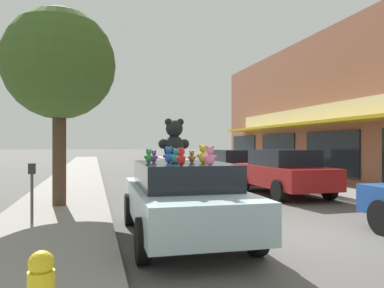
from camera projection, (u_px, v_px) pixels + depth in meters
The scene contains 17 objects.
ground_plane at pixel (303, 235), 7.49m from camera, with size 260.00×260.00×0.00m, color #514F4C.
sidewalk_near at pixel (38, 249), 6.23m from camera, with size 2.58×90.00×0.14m.
plush_art_car at pixel (183, 197), 7.25m from camera, with size 2.12×4.59×1.46m.
teddy_bear_giant at pixel (174, 141), 7.48m from camera, with size 0.64×0.39×0.87m.
teddy_bear_purple at pixel (154, 157), 7.28m from camera, with size 0.18×0.13×0.24m.
teddy_bear_brown at pixel (192, 157), 7.22m from camera, with size 0.16×0.16×0.24m.
teddy_bear_green at pixel (149, 156), 7.10m from camera, with size 0.20×0.16×0.27m.
teddy_bear_red at pixel (181, 157), 6.22m from camera, with size 0.21×0.20×0.30m.
teddy_bear_blue at pixel (169, 155), 7.01m from camera, with size 0.24×0.16×0.31m.
teddy_bear_pink at pixel (210, 156), 6.20m from camera, with size 0.25×0.15×0.33m.
teddy_bear_yellow at pixel (203, 154), 6.99m from camera, with size 0.27×0.19×0.35m.
teddy_bear_teal at pixel (176, 156), 6.81m from camera, with size 0.21×0.18×0.29m.
teddy_bear_cream at pixel (204, 155), 8.26m from camera, with size 0.14×0.17×0.23m.
parked_car_far_center at pixel (283, 171), 13.25m from camera, with size 2.02×4.45×1.62m.
parked_car_far_right at pixel (231, 164), 18.26m from camera, with size 2.00×4.45×1.54m.
street_tree at pixel (59, 65), 10.27m from camera, with size 3.05×3.05×5.41m.
parking_meter at pixel (32, 185), 7.85m from camera, with size 0.14×0.10×1.27m.
Camera 1 is at (-4.06, -6.67, 1.82)m, focal length 35.00 mm.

